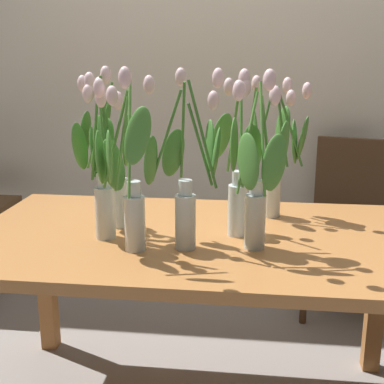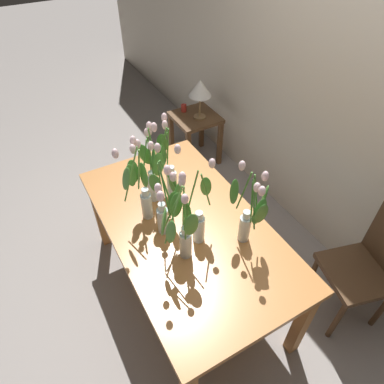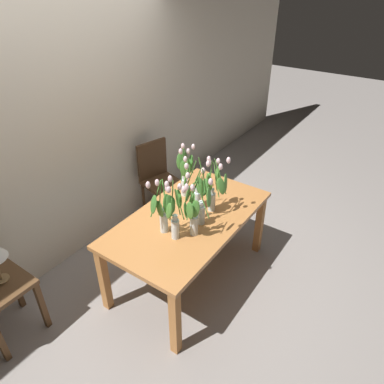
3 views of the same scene
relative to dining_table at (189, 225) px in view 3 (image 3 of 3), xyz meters
The scene contains 12 objects.
ground_plane 0.65m from the dining_table, ahead, with size 18.00×18.00×0.00m, color gray.
room_wall_rear 1.45m from the dining_table, 90.00° to the left, with size 9.00×0.10×2.70m, color beige.
dining_table is the anchor object (origin of this frame).
tulip_vase_0 0.45m from the dining_table, behind, with size 0.18×0.19×0.56m.
tulip_vase_1 0.41m from the dining_table, 34.02° to the right, with size 0.20×0.19×0.58m.
tulip_vase_2 0.31m from the dining_table, ahead, with size 0.20×0.24×0.57m.
tulip_vase_3 0.34m from the dining_table, 97.59° to the right, with size 0.26×0.18×0.58m.
tulip_vase_4 0.44m from the dining_table, 165.55° to the right, with size 0.21×0.19×0.58m.
tulip_vase_5 0.42m from the dining_table, 133.53° to the right, with size 0.21×0.19×0.58m.
tulip_vase_6 0.50m from the dining_table, 40.36° to the left, with size 0.24×0.19×0.54m.
dining_chair 1.20m from the dining_table, 53.53° to the left, with size 0.49×0.49×0.93m.
side_table 1.64m from the dining_table, 147.99° to the left, with size 0.44×0.44×0.55m.
Camera 3 is at (-2.10, -1.49, 2.65)m, focal length 33.06 mm.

